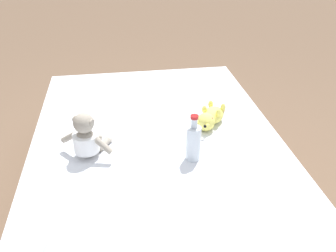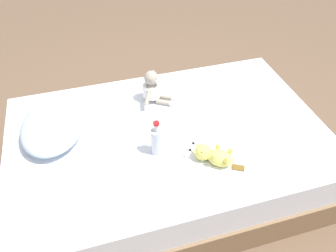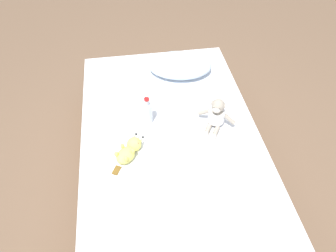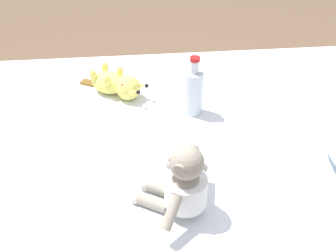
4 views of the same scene
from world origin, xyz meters
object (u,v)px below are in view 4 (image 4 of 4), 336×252
Objects in this scene: bed at (168,186)px; plush_monkey at (182,186)px; plush_yellow_creature at (117,84)px; glass_bottle at (194,91)px.

plush_monkey reaches higher than bed.
plush_yellow_creature is at bearing -163.93° from plush_monkey.
bed is 8.75× the size of glass_bottle.
plush_yellow_creature is (-0.65, -0.19, -0.05)m from plush_monkey.
glass_bottle is (0.16, 0.29, 0.05)m from plush_yellow_creature.
bed is 0.48m from plush_monkey.
glass_bottle reaches higher than bed.
bed is 7.10× the size of plush_yellow_creature.
glass_bottle is at bearing 143.13° from bed.
glass_bottle reaches higher than plush_yellow_creature.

